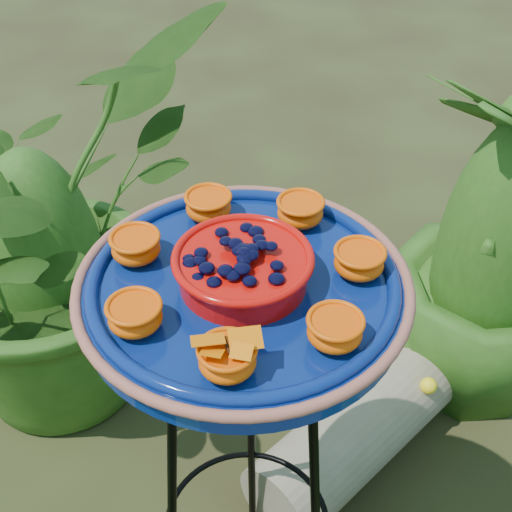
# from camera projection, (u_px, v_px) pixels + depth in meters

# --- Properties ---
(tripod_stand) EXTENTS (0.33, 0.34, 0.83)m
(tripod_stand) POSITION_uv_depth(u_px,v_px,m) (246.00, 451.00, 1.15)
(tripod_stand) COLOR black
(tripod_stand) RESTS_ON ground
(feeder_dish) EXTENTS (0.46, 0.46, 0.10)m
(feeder_dish) POSITION_uv_depth(u_px,v_px,m) (243.00, 284.00, 0.92)
(feeder_dish) COLOR navy
(feeder_dish) RESTS_ON tripod_stand
(driftwood_log) EXTENTS (0.57, 0.54, 0.20)m
(driftwood_log) POSITION_uv_depth(u_px,v_px,m) (360.00, 429.00, 1.68)
(driftwood_log) COLOR gray
(driftwood_log) RESTS_ON ground
(shrub_back_left) EXTENTS (1.08, 1.12, 0.96)m
(shrub_back_left) POSITION_uv_depth(u_px,v_px,m) (37.00, 227.00, 1.65)
(shrub_back_left) COLOR #264D14
(shrub_back_left) RESTS_ON ground
(shrub_back_right) EXTENTS (0.67, 0.67, 0.86)m
(shrub_back_right) POSITION_uv_depth(u_px,v_px,m) (498.00, 249.00, 1.67)
(shrub_back_right) COLOR #264D14
(shrub_back_right) RESTS_ON ground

